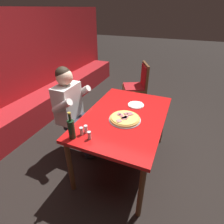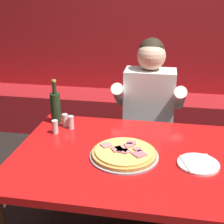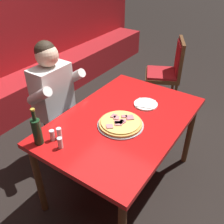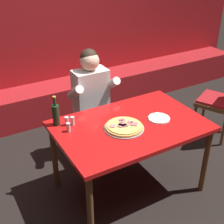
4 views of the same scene
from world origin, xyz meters
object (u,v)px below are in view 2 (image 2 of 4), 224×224
object	(u,v)px
shaker_oregano	(71,123)
diner_seated_blue_shirt	(148,116)
shaker_red_pepper_flakes	(55,128)
plate_white_paper	(198,164)
main_dining_table	(141,168)
pizza	(124,153)
shaker_parmesan	(65,121)
beer_bottle	(56,107)

from	to	relation	value
shaker_oregano	diner_seated_blue_shirt	world-z (taller)	diner_seated_blue_shirt
shaker_oregano	diner_seated_blue_shirt	bearing A→B (deg)	45.20
shaker_red_pepper_flakes	plate_white_paper	bearing A→B (deg)	-15.31
main_dining_table	diner_seated_blue_shirt	distance (m)	0.72
pizza	shaker_parmesan	world-z (taller)	shaker_parmesan
plate_white_paper	shaker_oregano	distance (m)	0.82
pizza	plate_white_paper	size ratio (longest dim) A/B	1.74
shaker_parmesan	shaker_oregano	xyz separation A→B (m)	(0.05, -0.02, 0.00)
pizza	diner_seated_blue_shirt	size ratio (longest dim) A/B	0.29
beer_bottle	shaker_red_pepper_flakes	world-z (taller)	beer_bottle
main_dining_table	pizza	size ratio (longest dim) A/B	3.79
main_dining_table	plate_white_paper	bearing A→B (deg)	-10.54
diner_seated_blue_shirt	beer_bottle	bearing A→B (deg)	-146.87
plate_white_paper	beer_bottle	size ratio (longest dim) A/B	0.72
plate_white_paper	beer_bottle	bearing A→B (deg)	156.15
main_dining_table	shaker_parmesan	size ratio (longest dim) A/B	16.14
main_dining_table	shaker_red_pepper_flakes	world-z (taller)	shaker_red_pepper_flakes
shaker_oregano	diner_seated_blue_shirt	xyz separation A→B (m)	(0.46, 0.46, -0.11)
main_dining_table	shaker_red_pepper_flakes	distance (m)	0.59
shaker_parmesan	shaker_oregano	distance (m)	0.05
beer_bottle	diner_seated_blue_shirt	bearing A→B (deg)	33.13
shaker_oregano	shaker_red_pepper_flakes	xyz separation A→B (m)	(-0.08, -0.08, 0.00)
pizza	shaker_parmesan	bearing A→B (deg)	143.74
main_dining_table	shaker_oregano	xyz separation A→B (m)	(-0.47, 0.26, 0.12)
beer_bottle	main_dining_table	bearing A→B (deg)	-29.54
plate_white_paper	shaker_parmesan	distance (m)	0.87
shaker_parmesan	diner_seated_blue_shirt	xyz separation A→B (m)	(0.50, 0.44, -0.11)
main_dining_table	pizza	bearing A→B (deg)	-160.44
plate_white_paper	diner_seated_blue_shirt	bearing A→B (deg)	111.39
shaker_red_pepper_flakes	diner_seated_blue_shirt	world-z (taller)	diner_seated_blue_shirt
main_dining_table	beer_bottle	distance (m)	0.71
shaker_red_pepper_flakes	main_dining_table	bearing A→B (deg)	-17.76
pizza	diner_seated_blue_shirt	world-z (taller)	diner_seated_blue_shirt
beer_bottle	shaker_parmesan	world-z (taller)	beer_bottle
shaker_parmesan	diner_seated_blue_shirt	distance (m)	0.68
main_dining_table	plate_white_paper	world-z (taller)	plate_white_paper
shaker_red_pepper_flakes	shaker_parmesan	bearing A→B (deg)	74.78
shaker_parmesan	shaker_oregano	size ratio (longest dim) A/B	1.00
main_dining_table	plate_white_paper	distance (m)	0.31
pizza	shaker_parmesan	distance (m)	0.53
shaker_oregano	shaker_parmesan	bearing A→B (deg)	153.44
diner_seated_blue_shirt	shaker_red_pepper_flakes	bearing A→B (deg)	-134.46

